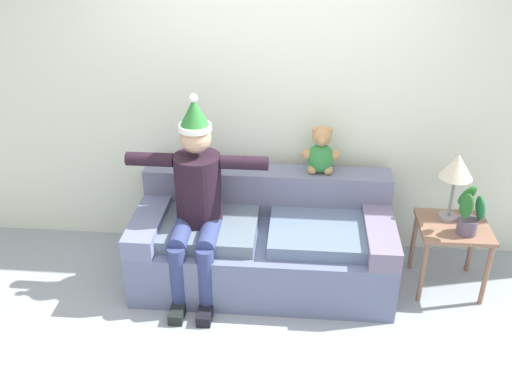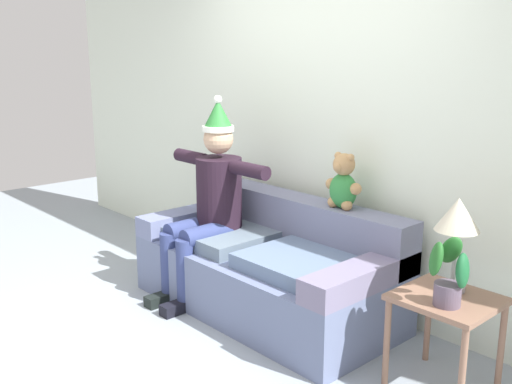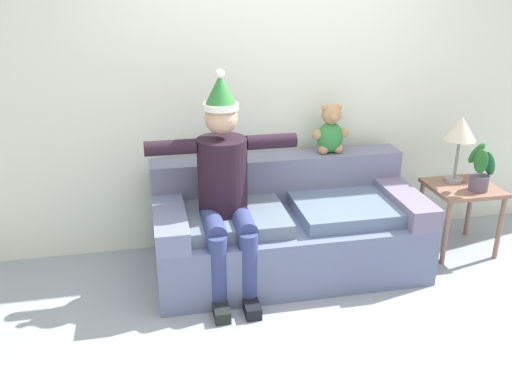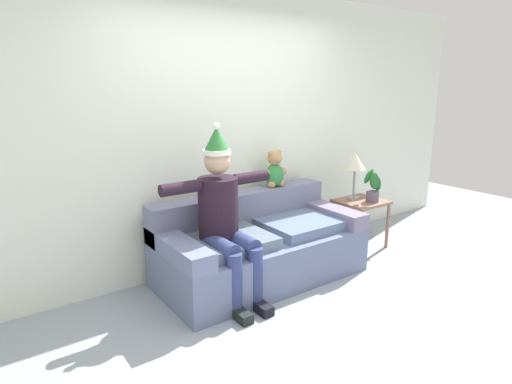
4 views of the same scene
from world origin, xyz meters
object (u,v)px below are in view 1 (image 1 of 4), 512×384
at_px(person_seated, 196,198).
at_px(teddy_bear, 321,152).
at_px(couch, 264,241).
at_px(side_table, 452,235).
at_px(table_lamp, 457,170).
at_px(potted_plant, 470,213).

distance_m(person_seated, teddy_bear, 1.01).
bearing_deg(couch, side_table, -0.79).
bearing_deg(side_table, couch, 179.21).
height_order(couch, teddy_bear, teddy_bear).
xyz_separation_m(person_seated, side_table, (1.88, 0.14, -0.30)).
bearing_deg(table_lamp, teddy_bear, 167.43).
distance_m(couch, side_table, 1.41).
distance_m(couch, table_lamp, 1.51).
height_order(couch, side_table, couch).
distance_m(person_seated, side_table, 1.91).
height_order(person_seated, side_table, person_seated).
height_order(teddy_bear, table_lamp, teddy_bear).
relative_size(couch, potted_plant, 4.97).
height_order(teddy_bear, side_table, teddy_bear).
height_order(couch, potted_plant, potted_plant).
bearing_deg(side_table, potted_plant, -62.49).
bearing_deg(potted_plant, person_seated, -178.90).
bearing_deg(potted_plant, side_table, 117.51).
bearing_deg(table_lamp, side_table, -72.78).
distance_m(person_seated, potted_plant, 1.93).
bearing_deg(teddy_bear, table_lamp, -12.57).
xyz_separation_m(side_table, table_lamp, (-0.03, 0.09, 0.49)).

